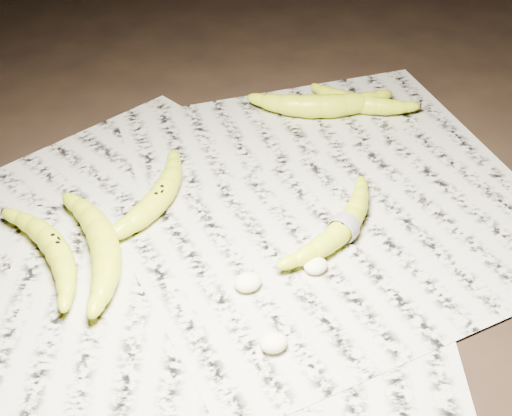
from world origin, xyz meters
name	(u,v)px	position (x,y,z in m)	size (l,w,h in m)	color
ground	(257,237)	(0.00, 0.00, 0.00)	(3.00, 3.00, 0.00)	black
newspaper_patch	(239,230)	(-0.02, 0.02, 0.00)	(0.90, 0.70, 0.01)	#B4B09A
banana_left_a	(55,246)	(-0.26, 0.06, 0.02)	(0.19, 0.05, 0.03)	#C0E41C
banana_left_b	(104,243)	(-0.20, 0.04, 0.03)	(0.20, 0.06, 0.04)	#C0E41C
banana_center	(158,197)	(-0.10, 0.11, 0.03)	(0.19, 0.06, 0.04)	#C0E41C
banana_taped	(344,226)	(0.11, -0.05, 0.02)	(0.20, 0.05, 0.03)	#C0E41C
banana_upper_a	(322,104)	(0.22, 0.24, 0.03)	(0.21, 0.06, 0.04)	#C0E41C
banana_upper_b	(360,101)	(0.29, 0.23, 0.02)	(0.16, 0.05, 0.03)	#C0E41C
measuring_tape	(344,226)	(0.11, -0.05, 0.02)	(0.04, 0.04, 0.00)	white
flesh_chunk_a	(248,280)	(-0.05, -0.09, 0.02)	(0.04, 0.03, 0.02)	#F0ECBA
flesh_chunk_b	(274,341)	(-0.06, -0.19, 0.02)	(0.03, 0.03, 0.02)	#F0ECBA
flesh_chunk_c	(316,263)	(0.04, -0.10, 0.02)	(0.03, 0.03, 0.02)	#F0ECBA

